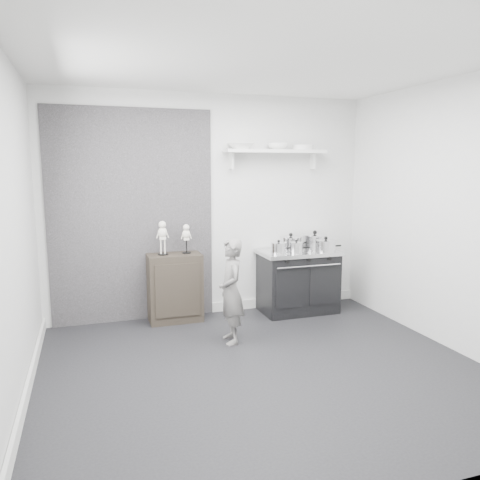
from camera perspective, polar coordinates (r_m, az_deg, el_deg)
name	(u,v)px	position (r m, az deg, el deg)	size (l,w,h in m)	color
ground	(262,369)	(4.45, 2.71, -15.43)	(4.00, 4.00, 0.00)	black
room_shell	(248,189)	(4.16, 1.00, 6.24)	(4.02, 3.62, 2.71)	silver
wall_shelf	(275,152)	(5.90, 4.33, 10.63)	(1.30, 0.26, 0.24)	silver
stove	(298,281)	(6.00, 7.08, -4.96)	(0.99, 0.62, 0.79)	black
side_cabinet	(175,287)	(5.66, -7.95, -5.75)	(0.62, 0.36, 0.81)	black
child	(231,291)	(4.89, -1.09, -6.26)	(0.40, 0.26, 1.10)	slate
pot_front_left	(279,248)	(5.68, 4.73, -0.96)	(0.28, 0.19, 0.17)	silver
pot_back_left	(291,243)	(5.98, 6.21, -0.34)	(0.36, 0.28, 0.21)	silver
pot_back_right	(315,241)	(6.14, 9.09, -0.11)	(0.40, 0.31, 0.23)	silver
pot_front_right	(326,246)	(5.87, 10.41, -0.69)	(0.34, 0.25, 0.19)	silver
pot_front_center	(296,248)	(5.73, 6.88, -0.92)	(0.26, 0.18, 0.16)	silver
skeleton_full	(163,235)	(5.51, -9.42, 0.57)	(0.13, 0.08, 0.46)	silver
skeleton_torso	(186,237)	(5.56, -6.56, 0.40)	(0.11, 0.07, 0.40)	silver
bowl_large	(241,146)	(5.74, 0.09, 11.39)	(0.30, 0.30, 0.07)	white
bowl_small	(278,146)	(5.91, 4.65, 11.31)	(0.25, 0.25, 0.08)	white
plate_stack	(303,147)	(6.05, 7.66, 11.12)	(0.26, 0.26, 0.06)	silver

